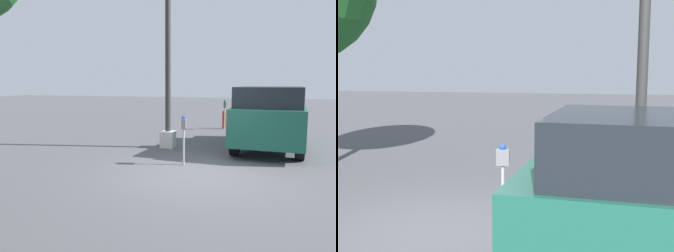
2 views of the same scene
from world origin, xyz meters
TOP-DOWN VIEW (x-y plane):
  - ground_plane at (0.00, 0.00)m, footprint 80.00×80.00m
  - parking_meter_near at (0.69, 0.58)m, footprint 0.22×0.14m
  - lamp_post at (2.80, 1.69)m, footprint 0.44×0.44m

SIDE VIEW (x-z plane):
  - ground_plane at x=0.00m, z-range 0.00..0.00m
  - parking_meter_near at x=0.69m, z-range 0.31..1.61m
  - lamp_post at x=2.80m, z-range -0.90..5.82m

